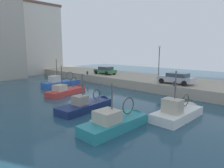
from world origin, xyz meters
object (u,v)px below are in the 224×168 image
Objects in this scene: fishing_boat_teal at (118,126)px; fishing_boat_red at (68,93)px; fishing_boat_blue at (63,85)px; mooring_bollard_south at (175,84)px; mooring_bollard_mid at (87,73)px; fishing_boat_navy at (89,108)px; parked_car_green at (105,70)px; fishing_boat_white at (179,116)px; parked_car_silver at (176,78)px; quay_streetlamp at (159,56)px.

fishing_boat_teal is 0.95× the size of fishing_boat_red.
fishing_boat_blue is (6.55, 17.22, -0.01)m from fishing_boat_teal.
mooring_bollard_south is 1.00× the size of mooring_bollard_mid.
parked_car_green is at bearing 40.85° from fishing_boat_navy.
fishing_boat_white is at bearing -108.70° from mooring_bollard_mid.
parked_car_green is 3.10m from mooring_bollard_mid.
mooring_bollard_south is (10.33, -3.12, 1.38)m from fishing_boat_navy.
mooring_bollard_south is (-2.50, -14.21, -0.40)m from parked_car_green.
fishing_boat_blue is 11.91× the size of mooring_bollard_mid.
fishing_boat_red reaches higher than mooring_bollard_south.
fishing_boat_red is (3.95, 11.99, -0.02)m from fishing_boat_teal.
parked_car_silver is at bearing 28.69° from fishing_boat_white.
fishing_boat_blue is (1.45, 19.24, -0.00)m from fishing_boat_white.
fishing_boat_blue is at bearing 85.70° from fishing_boat_white.
parked_car_silver is at bearing -84.40° from mooring_bollard_mid.
fishing_boat_white is at bearing -151.31° from parked_car_silver.
fishing_boat_blue is (2.59, 5.23, 0.02)m from fishing_boat_red.
fishing_boat_navy is 12.25m from parked_car_silver.
fishing_boat_white is at bearing -149.65° from mooring_bollard_south.
fishing_boat_white is 1.19× the size of quay_streetlamp.
quay_streetlamp is at bearing -18.27° from fishing_boat_red.
fishing_boat_white is 21.11m from mooring_bollard_mid.
mooring_bollard_south is at bearing -16.78° from fishing_boat_navy.
fishing_boat_navy is at bearing -171.23° from quay_streetlamp.
fishing_boat_teal is 0.92× the size of fishing_boat_navy.
fishing_boat_red is 13.48m from parked_car_silver.
fishing_boat_blue is at bearing 114.86° from parked_car_silver.
fishing_boat_blue is at bearing 69.19° from fishing_boat_teal.
fishing_boat_blue is at bearing 67.57° from fishing_boat_navy.
mooring_bollard_mid is 12.22m from quay_streetlamp.
mooring_bollard_mid is (6.75, 19.95, 1.35)m from fishing_boat_white.
fishing_boat_white is 7.94m from mooring_bollard_south.
parked_car_green is 9.54m from quay_streetlamp.
quay_streetlamp is (17.50, 7.51, 4.32)m from fishing_boat_teal.
fishing_boat_navy is 0.98× the size of fishing_boat_blue.
fishing_boat_blue is 8.07m from parked_car_green.
fishing_boat_red is at bearing 71.75° from fishing_boat_teal.
fishing_boat_white is 10.45× the size of mooring_bollard_south.
mooring_bollard_south is (5.31, -15.29, 1.35)m from fishing_boat_blue.
quay_streetlamp is at bearing 8.77° from fishing_boat_navy.
fishing_boat_navy is 1.33× the size of quay_streetlamp.
fishing_boat_teal is 21.54m from mooring_bollard_mid.
fishing_boat_teal is 10.84× the size of mooring_bollard_mid.
fishing_boat_white reaches higher than parked_car_silver.
fishing_boat_teal is 1.37× the size of parked_car_silver.
quay_streetlamp reaches higher than fishing_boat_blue.
fishing_boat_red is 5.84m from fishing_boat_blue.
fishing_boat_navy is 7.35m from fishing_boat_red.
fishing_boat_teal reaches higher than mooring_bollard_mid.
fishing_boat_red reaches higher than fishing_boat_navy.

